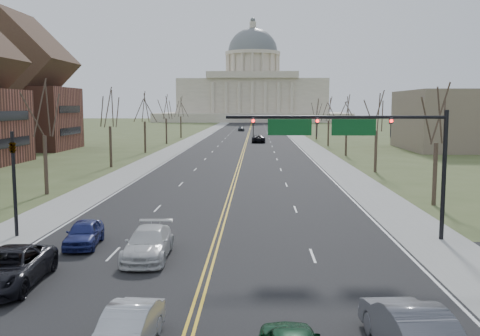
# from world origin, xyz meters

# --- Properties ---
(road) EXTENTS (20.00, 380.00, 0.01)m
(road) POSITION_xyz_m (0.00, 110.00, 0.01)
(road) COLOR black
(road) RESTS_ON ground
(cross_road) EXTENTS (120.00, 14.00, 0.01)m
(cross_road) POSITION_xyz_m (0.00, 6.00, 0.01)
(cross_road) COLOR black
(cross_road) RESTS_ON ground
(sidewalk_left) EXTENTS (4.00, 380.00, 0.03)m
(sidewalk_left) POSITION_xyz_m (-12.00, 110.00, 0.01)
(sidewalk_left) COLOR gray
(sidewalk_left) RESTS_ON ground
(sidewalk_right) EXTENTS (4.00, 380.00, 0.03)m
(sidewalk_right) POSITION_xyz_m (12.00, 110.00, 0.01)
(sidewalk_right) COLOR gray
(sidewalk_right) RESTS_ON ground
(center_line) EXTENTS (0.42, 380.00, 0.01)m
(center_line) POSITION_xyz_m (0.00, 110.00, 0.01)
(center_line) COLOR gold
(center_line) RESTS_ON road
(edge_line_left) EXTENTS (0.15, 380.00, 0.01)m
(edge_line_left) POSITION_xyz_m (-9.80, 110.00, 0.01)
(edge_line_left) COLOR silver
(edge_line_left) RESTS_ON road
(edge_line_right) EXTENTS (0.15, 380.00, 0.01)m
(edge_line_right) POSITION_xyz_m (9.80, 110.00, 0.01)
(edge_line_right) COLOR silver
(edge_line_right) RESTS_ON road
(capitol) EXTENTS (90.00, 60.00, 50.00)m
(capitol) POSITION_xyz_m (0.00, 249.91, 14.20)
(capitol) COLOR beige
(capitol) RESTS_ON ground
(signal_mast) EXTENTS (12.12, 0.44, 7.20)m
(signal_mast) POSITION_xyz_m (7.45, 13.50, 5.76)
(signal_mast) COLOR black
(signal_mast) RESTS_ON ground
(signal_left) EXTENTS (0.32, 0.36, 6.00)m
(signal_left) POSITION_xyz_m (-11.50, 13.50, 3.71)
(signal_left) COLOR black
(signal_left) RESTS_ON ground
(tree_r_0) EXTENTS (3.74, 3.74, 8.50)m
(tree_r_0) POSITION_xyz_m (15.50, 24.00, 6.55)
(tree_r_0) COLOR #32281E
(tree_r_0) RESTS_ON ground
(tree_l_0) EXTENTS (3.96, 3.96, 9.00)m
(tree_l_0) POSITION_xyz_m (-15.50, 28.00, 6.94)
(tree_l_0) COLOR #32281E
(tree_l_0) RESTS_ON ground
(tree_r_1) EXTENTS (3.74, 3.74, 8.50)m
(tree_r_1) POSITION_xyz_m (15.50, 44.00, 6.55)
(tree_r_1) COLOR #32281E
(tree_r_1) RESTS_ON ground
(tree_l_1) EXTENTS (3.96, 3.96, 9.00)m
(tree_l_1) POSITION_xyz_m (-15.50, 48.00, 6.94)
(tree_l_1) COLOR #32281E
(tree_l_1) RESTS_ON ground
(tree_r_2) EXTENTS (3.74, 3.74, 8.50)m
(tree_r_2) POSITION_xyz_m (15.50, 64.00, 6.55)
(tree_r_2) COLOR #32281E
(tree_r_2) RESTS_ON ground
(tree_l_2) EXTENTS (3.96, 3.96, 9.00)m
(tree_l_2) POSITION_xyz_m (-15.50, 68.00, 6.94)
(tree_l_2) COLOR #32281E
(tree_l_2) RESTS_ON ground
(tree_r_3) EXTENTS (3.74, 3.74, 8.50)m
(tree_r_3) POSITION_xyz_m (15.50, 84.00, 6.55)
(tree_r_3) COLOR #32281E
(tree_r_3) RESTS_ON ground
(tree_l_3) EXTENTS (3.96, 3.96, 9.00)m
(tree_l_3) POSITION_xyz_m (-15.50, 88.00, 6.94)
(tree_l_3) COLOR #32281E
(tree_l_3) RESTS_ON ground
(tree_r_4) EXTENTS (3.74, 3.74, 8.50)m
(tree_r_4) POSITION_xyz_m (15.50, 104.00, 6.55)
(tree_r_4) COLOR #32281E
(tree_r_4) RESTS_ON ground
(tree_l_4) EXTENTS (3.96, 3.96, 9.00)m
(tree_l_4) POSITION_xyz_m (-15.50, 108.00, 6.94)
(tree_l_4) COLOR #32281E
(tree_l_4) RESTS_ON ground
(bldg_left_far) EXTENTS (17.10, 14.28, 23.25)m
(bldg_left_far) POSITION_xyz_m (-38.00, 74.00, 9.54)
(bldg_left_far) COLOR brown
(bldg_left_far) RESTS_ON ground
(bldg_right_mass) EXTENTS (25.00, 20.00, 10.00)m
(bldg_right_mass) POSITION_xyz_m (40.00, 76.00, 5.00)
(bldg_right_mass) COLOR #756553
(bldg_right_mass) RESTS_ON ground
(car_nb_outer_lead) EXTENTS (2.20, 5.13, 1.64)m
(car_nb_outer_lead) POSITION_xyz_m (6.78, -0.58, 0.83)
(car_nb_outer_lead) COLOR #56585F
(car_nb_outer_lead) RESTS_ON road
(car_sb_inner_lead) EXTENTS (1.69, 4.11, 1.32)m
(car_sb_inner_lead) POSITION_xyz_m (-1.71, -0.56, 0.67)
(car_sb_inner_lead) COLOR #A5A9AD
(car_sb_inner_lead) RESTS_ON road
(car_sb_outer_lead) EXTENTS (2.82, 5.67, 1.54)m
(car_sb_outer_lead) POSITION_xyz_m (-7.99, 5.07, 0.78)
(car_sb_outer_lead) COLOR black
(car_sb_outer_lead) RESTS_ON road
(car_sb_inner_second) EXTENTS (2.21, 5.14, 1.47)m
(car_sb_inner_second) POSITION_xyz_m (-3.07, 9.32, 0.75)
(car_sb_inner_second) COLOR silver
(car_sb_inner_second) RESTS_ON road
(car_sb_outer_second) EXTENTS (1.99, 4.16, 1.37)m
(car_sb_outer_second) POSITION_xyz_m (-6.94, 11.49, 0.70)
(car_sb_outer_second) COLOR navy
(car_sb_outer_second) RESTS_ON road
(car_far_nb) EXTENTS (2.79, 5.81, 1.60)m
(car_far_nb) POSITION_xyz_m (2.50, 92.36, 0.81)
(car_far_nb) COLOR black
(car_far_nb) RESTS_ON road
(car_far_sb) EXTENTS (1.94, 4.62, 1.56)m
(car_far_sb) POSITION_xyz_m (-2.45, 141.79, 0.79)
(car_far_sb) COLOR #52555A
(car_far_sb) RESTS_ON road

